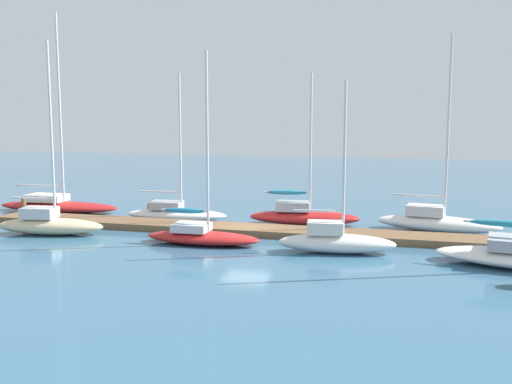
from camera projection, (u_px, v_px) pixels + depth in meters
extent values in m
plane|color=#386684|center=(246.00, 233.00, 30.99)|extent=(120.00, 120.00, 0.00)
cube|color=brown|center=(246.00, 230.00, 30.97)|extent=(30.43, 2.23, 0.37)
cylinder|color=brown|center=(24.00, 208.00, 35.73)|extent=(0.28, 0.28, 1.24)
ellipsoid|color=#B21E1E|center=(58.00, 207.00, 37.90)|extent=(8.57, 2.73, 0.69)
cube|color=silver|center=(47.00, 198.00, 38.01)|extent=(2.62, 1.75, 0.45)
cylinder|color=silver|center=(60.00, 109.00, 36.96)|extent=(0.15, 0.15, 12.22)
cylinder|color=silver|center=(39.00, 185.00, 38.01)|extent=(3.56, 0.29, 0.12)
ellipsoid|color=beige|center=(50.00, 226.00, 30.63)|extent=(6.04, 2.62, 0.89)
cube|color=silver|center=(39.00, 213.00, 30.59)|extent=(1.92, 1.46, 0.58)
cylinder|color=silver|center=(51.00, 131.00, 29.93)|extent=(0.14, 0.14, 9.33)
cylinder|color=silver|center=(32.00, 198.00, 30.53)|extent=(2.44, 0.50, 0.11)
ellipsoid|color=white|center=(176.00, 215.00, 34.73)|extent=(6.40, 2.55, 0.71)
cube|color=#9EA3AD|center=(166.00, 205.00, 34.75)|extent=(2.00, 1.51, 0.46)
cylinder|color=silver|center=(180.00, 142.00, 34.10)|extent=(0.14, 0.14, 8.10)
cylinder|color=silver|center=(160.00, 192.00, 34.70)|extent=(2.61, 0.39, 0.11)
ellipsoid|color=#B21E1E|center=(203.00, 238.00, 28.33)|extent=(5.86, 2.05, 0.62)
cube|color=silver|center=(192.00, 227.00, 28.41)|extent=(1.77, 1.39, 0.40)
cylinder|color=silver|center=(207.00, 143.00, 27.64)|extent=(0.13, 0.13, 8.79)
cylinder|color=silver|center=(185.00, 211.00, 28.39)|extent=(2.45, 0.15, 0.11)
ellipsoid|color=teal|center=(185.00, 211.00, 28.39)|extent=(2.21, 0.40, 0.28)
ellipsoid|color=#B21E1E|center=(304.00, 218.00, 33.39)|extent=(6.62, 2.60, 0.82)
cube|color=#9EA3AD|center=(293.00, 206.00, 33.40)|extent=(2.07, 1.54, 0.53)
cylinder|color=silver|center=(311.00, 143.00, 32.77)|extent=(0.14, 0.14, 7.92)
cylinder|color=silver|center=(287.00, 192.00, 33.36)|extent=(2.71, 0.41, 0.11)
ellipsoid|color=teal|center=(287.00, 192.00, 33.36)|extent=(2.46, 0.63, 0.28)
ellipsoid|color=white|center=(337.00, 243.00, 26.47)|extent=(5.60, 2.22, 0.88)
cube|color=silver|center=(325.00, 228.00, 26.45)|extent=(1.76, 1.28, 0.57)
cylinder|color=silver|center=(344.00, 158.00, 25.92)|extent=(0.13, 0.13, 7.04)
cylinder|color=silver|center=(318.00, 211.00, 26.40)|extent=(2.28, 0.40, 0.11)
ellipsoid|color=white|center=(438.00, 224.00, 31.39)|extent=(6.87, 2.88, 0.86)
cube|color=silver|center=(426.00, 210.00, 31.57)|extent=(2.18, 1.59, 0.56)
cylinder|color=silver|center=(448.00, 127.00, 30.55)|extent=(0.14, 0.14, 9.76)
cylinder|color=silver|center=(419.00, 196.00, 31.63)|extent=(2.78, 0.56, 0.11)
cylinder|color=silver|center=(509.00, 224.00, 24.01)|extent=(3.57, 0.66, 0.12)
ellipsoid|color=teal|center=(509.00, 224.00, 24.01)|extent=(3.25, 0.85, 0.28)
sphere|color=red|center=(153.00, 206.00, 37.83)|extent=(0.73, 0.73, 0.73)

